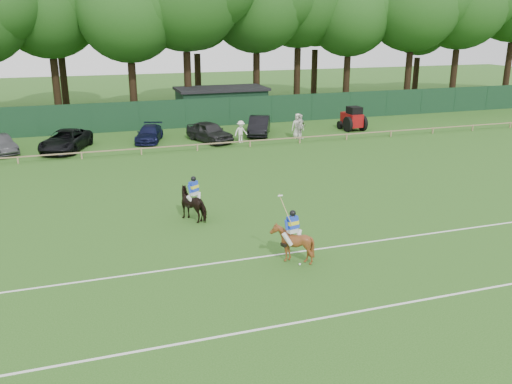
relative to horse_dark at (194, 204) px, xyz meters
name	(u,v)px	position (x,y,z in m)	size (l,w,h in m)	color
ground	(267,246)	(2.19, -4.07, -0.76)	(160.00, 160.00, 0.00)	#1E4C14
horse_dark	(194,204)	(0.00, 0.00, 0.00)	(0.82, 1.80, 1.52)	black
horse_chestnut	(292,243)	(2.59, -5.82, 0.00)	(1.23, 1.38, 1.52)	brown
suv_black	(66,140)	(-5.79, 16.94, -0.02)	(2.46, 5.33, 1.48)	black
sedan_navy	(149,134)	(0.34, 18.19, -0.15)	(1.72, 4.23, 1.23)	#111437
hatch_grey	(209,132)	(4.78, 16.71, 0.01)	(1.82, 4.52, 1.54)	#29282B
estate_black	(259,126)	(9.27, 17.97, 0.00)	(1.60, 4.60, 1.51)	black
spectator_left	(241,132)	(6.98, 15.58, 0.09)	(1.09, 0.63, 1.69)	white
spectator_mid	(300,127)	(11.81, 15.38, 0.23)	(1.16, 0.48, 1.98)	beige
spectator_right	(298,126)	(11.77, 15.73, 0.23)	(0.97, 0.63, 1.98)	silver
rider_dark	(194,190)	(0.01, -0.01, 0.70)	(0.84, 0.67, 1.41)	silver
rider_chestnut	(293,226)	(2.59, -5.83, 0.71)	(0.97, 0.51, 2.05)	silver
polo_ball	(300,264)	(2.75, -6.27, -0.72)	(0.09, 0.09, 0.09)	silver
pitch_lines	(300,282)	(2.19, -7.57, -0.76)	(60.00, 5.10, 0.01)	silver
pitch_rail	(184,146)	(2.19, 13.93, -0.32)	(62.10, 0.10, 0.50)	#997F5B
perimeter_fence	(163,115)	(2.19, 22.93, 0.49)	(92.08, 0.08, 2.50)	#14351E
utility_shed	(221,103)	(8.19, 25.93, 0.78)	(8.40, 4.40, 3.04)	#14331E
tree_row	(171,114)	(4.19, 30.93, -0.76)	(96.00, 12.00, 21.00)	#26561C
tractor	(353,119)	(17.48, 17.29, 0.21)	(1.77, 2.51, 2.05)	maroon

